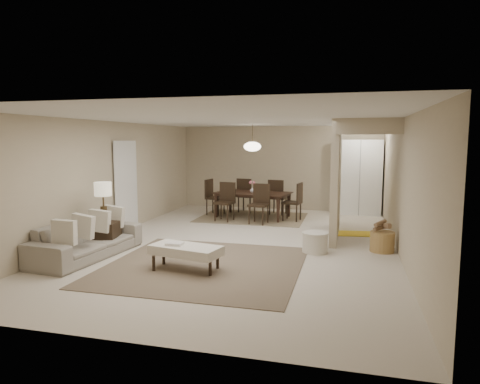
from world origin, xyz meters
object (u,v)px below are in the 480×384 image
(pantry_cabinet, at_px, (360,177))
(round_pouf, at_px, (315,242))
(wicker_basket, at_px, (382,242))
(dining_table, at_px, (252,205))
(side_table, at_px, (105,236))
(sofa, at_px, (87,239))
(ottoman_bench, at_px, (186,251))

(pantry_cabinet, bearing_deg, round_pouf, -100.71)
(wicker_basket, distance_m, dining_table, 4.26)
(pantry_cabinet, xyz_separation_m, side_table, (-4.75, -5.39, -0.77))
(pantry_cabinet, bearing_deg, side_table, -131.41)
(sofa, bearing_deg, pantry_cabinet, -33.98)
(round_pouf, relative_size, wicker_basket, 1.09)
(pantry_cabinet, xyz_separation_m, ottoman_bench, (-2.79, -6.17, -0.72))
(round_pouf, xyz_separation_m, wicker_basket, (1.22, 0.38, 0.00))
(round_pouf, distance_m, wicker_basket, 1.28)
(pantry_cabinet, relative_size, ottoman_bench, 1.71)
(dining_table, bearing_deg, wicker_basket, -32.43)
(side_table, bearing_deg, pantry_cabinet, 48.59)
(ottoman_bench, distance_m, wicker_basket, 3.75)
(pantry_cabinet, distance_m, side_table, 7.22)
(sofa, height_order, round_pouf, sofa)
(side_table, bearing_deg, round_pouf, 12.39)
(sofa, relative_size, ottoman_bench, 1.81)
(sofa, xyz_separation_m, dining_table, (2.00, 4.56, 0.02))
(sofa, height_order, side_table, sofa)
(round_pouf, bearing_deg, wicker_basket, 17.29)
(wicker_basket, xyz_separation_m, dining_table, (-3.17, 2.84, 0.15))
(ottoman_bench, bearing_deg, pantry_cabinet, 77.44)
(ottoman_bench, xyz_separation_m, round_pouf, (1.93, 1.64, -0.14))
(pantry_cabinet, height_order, wicker_basket, pantry_cabinet)
(sofa, relative_size, wicker_basket, 4.94)
(dining_table, bearing_deg, pantry_cabinet, 34.51)
(ottoman_bench, bearing_deg, dining_table, 101.91)
(wicker_basket, height_order, dining_table, dining_table)
(pantry_cabinet, height_order, ottoman_bench, pantry_cabinet)
(pantry_cabinet, distance_m, ottoman_bench, 6.81)
(ottoman_bench, distance_m, dining_table, 4.86)
(wicker_basket, bearing_deg, dining_table, 138.13)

